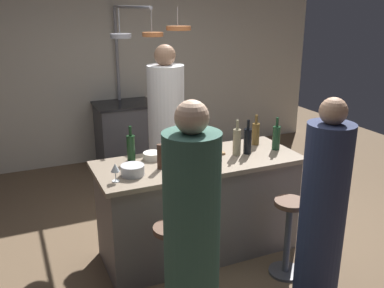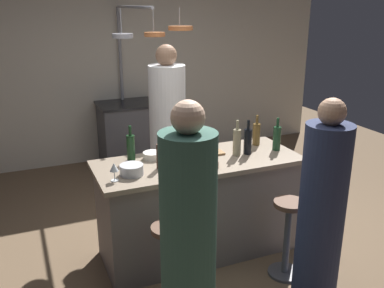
% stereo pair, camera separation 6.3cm
% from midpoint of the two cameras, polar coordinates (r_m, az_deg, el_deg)
% --- Properties ---
extents(ground_plane, '(9.00, 9.00, 0.00)m').
position_cam_midpoint_polar(ground_plane, '(4.09, 1.30, -14.05)').
color(ground_plane, brown).
extents(back_wall, '(6.40, 0.16, 2.60)m').
position_cam_midpoint_polar(back_wall, '(6.23, -9.55, 9.88)').
color(back_wall, beige).
rests_on(back_wall, ground_plane).
extents(kitchen_island, '(1.80, 0.72, 0.90)m').
position_cam_midpoint_polar(kitchen_island, '(3.87, 1.35, -8.38)').
color(kitchen_island, slate).
rests_on(kitchen_island, ground_plane).
extents(stove_range, '(0.80, 0.64, 0.89)m').
position_cam_midpoint_polar(stove_range, '(6.03, -8.22, 1.36)').
color(stove_range, '#47474C').
rests_on(stove_range, ground_plane).
extents(chef, '(0.38, 0.38, 1.81)m').
position_cam_midpoint_polar(chef, '(4.54, -2.88, 0.98)').
color(chef, white).
rests_on(chef, ground_plane).
extents(bar_stool_left, '(0.28, 0.28, 0.68)m').
position_cam_midpoint_polar(bar_stool_left, '(3.24, -2.46, -15.71)').
color(bar_stool_left, '#4C4C51').
rests_on(bar_stool_left, ground_plane).
extents(guest_left, '(0.35, 0.35, 1.68)m').
position_cam_midpoint_polar(guest_left, '(2.73, 0.18, -12.86)').
color(guest_left, '#33594C').
rests_on(guest_left, ground_plane).
extents(bar_stool_right, '(0.28, 0.28, 0.68)m').
position_cam_midpoint_polar(bar_stool_right, '(3.67, 13.18, -11.80)').
color(bar_stool_right, '#4C4C51').
rests_on(bar_stool_right, ground_plane).
extents(guest_right, '(0.34, 0.34, 1.59)m').
position_cam_midpoint_polar(guest_right, '(3.28, 17.51, -8.81)').
color(guest_right, '#262D4C').
rests_on(guest_right, ground_plane).
extents(overhead_pot_rack, '(0.89, 1.55, 2.17)m').
position_cam_midpoint_polar(overhead_pot_rack, '(5.19, -6.46, 12.71)').
color(overhead_pot_rack, gray).
rests_on(overhead_pot_rack, ground_plane).
extents(cutting_board, '(0.32, 0.22, 0.02)m').
position_cam_midpoint_polar(cutting_board, '(3.84, 2.13, -1.14)').
color(cutting_board, '#997047').
rests_on(cutting_board, kitchen_island).
extents(pepper_mill, '(0.05, 0.05, 0.21)m').
position_cam_midpoint_polar(pepper_mill, '(3.47, -3.90, -1.67)').
color(pepper_mill, '#382319').
rests_on(pepper_mill, kitchen_island).
extents(wine_bottle_red, '(0.07, 0.07, 0.31)m').
position_cam_midpoint_polar(wine_bottle_red, '(3.68, -7.73, -0.39)').
color(wine_bottle_red, '#143319').
rests_on(wine_bottle_red, kitchen_island).
extents(wine_bottle_dark, '(0.07, 0.07, 0.31)m').
position_cam_midpoint_polar(wine_bottle_dark, '(3.83, 7.97, 0.41)').
color(wine_bottle_dark, black).
rests_on(wine_bottle_dark, kitchen_island).
extents(wine_bottle_white, '(0.07, 0.07, 0.32)m').
position_cam_midpoint_polar(wine_bottle_white, '(3.78, 6.53, 0.31)').
color(wine_bottle_white, gray).
rests_on(wine_bottle_white, kitchen_island).
extents(wine_bottle_amber, '(0.07, 0.07, 0.29)m').
position_cam_midpoint_polar(wine_bottle_amber, '(4.10, 9.09, 1.38)').
color(wine_bottle_amber, brown).
rests_on(wine_bottle_amber, kitchen_island).
extents(wine_bottle_green, '(0.07, 0.07, 0.31)m').
position_cam_midpoint_polar(wine_bottle_green, '(3.98, 11.77, 0.83)').
color(wine_bottle_green, '#193D23').
rests_on(wine_bottle_green, kitchen_island).
extents(wine_glass_near_left_guest, '(0.07, 0.07, 0.15)m').
position_cam_midpoint_polar(wine_glass_near_left_guest, '(3.39, 0.04, -2.10)').
color(wine_glass_near_left_guest, silver).
rests_on(wine_glass_near_left_guest, kitchen_island).
extents(wine_glass_by_chef, '(0.07, 0.07, 0.15)m').
position_cam_midpoint_polar(wine_glass_by_chef, '(3.27, -9.88, -3.20)').
color(wine_glass_by_chef, silver).
rests_on(wine_glass_by_chef, kitchen_island).
extents(wine_glass_near_right_guest, '(0.07, 0.07, 0.15)m').
position_cam_midpoint_polar(wine_glass_near_right_guest, '(3.61, 0.71, -0.82)').
color(wine_glass_near_right_guest, silver).
rests_on(wine_glass_near_right_guest, kitchen_island).
extents(mixing_bowl_wooden, '(0.16, 0.16, 0.06)m').
position_cam_midpoint_polar(mixing_bowl_wooden, '(3.50, 2.82, -2.78)').
color(mixing_bowl_wooden, brown).
rests_on(mixing_bowl_wooden, kitchen_island).
extents(mixing_bowl_steel, '(0.19, 0.19, 0.08)m').
position_cam_midpoint_polar(mixing_bowl_steel, '(3.39, -7.58, -3.45)').
color(mixing_bowl_steel, '#B7B7BC').
rests_on(mixing_bowl_steel, kitchen_island).
extents(mixing_bowl_ceramic, '(0.16, 0.16, 0.06)m').
position_cam_midpoint_polar(mixing_bowl_ceramic, '(3.72, -4.86, -1.54)').
color(mixing_bowl_ceramic, silver).
rests_on(mixing_bowl_ceramic, kitchen_island).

